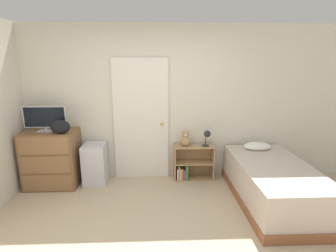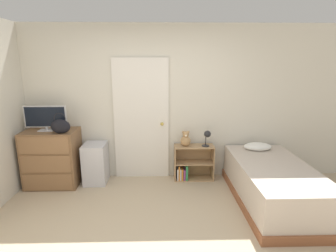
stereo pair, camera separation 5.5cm
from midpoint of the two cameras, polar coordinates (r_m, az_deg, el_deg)
ground_plane at (r=3.08m, az=-3.32°, el=-25.69°), size 16.00×16.00×0.00m
wall_back at (r=4.39m, az=-2.80°, el=4.85°), size 10.00×0.06×2.55m
door_closed at (r=4.39m, az=-5.46°, el=1.32°), size 0.91×0.09×2.02m
dresser at (r=4.62m, az=-23.48°, el=-6.39°), size 0.81×0.54×0.91m
tv at (r=4.47m, az=-24.80°, el=1.65°), size 0.65×0.16×0.39m
handbag at (r=4.23m, az=-22.03°, el=-0.02°), size 0.29×0.13×0.32m
storage_bin at (r=4.51m, az=-15.13°, el=-7.82°), size 0.36×0.42×0.66m
bookshelf at (r=4.52m, az=5.32°, el=-8.37°), size 0.66×0.27×0.59m
teddy_bear at (r=4.35m, az=4.22°, el=-2.94°), size 0.17×0.17×0.26m
desk_lamp at (r=4.34m, az=8.89°, el=-2.05°), size 0.14×0.14×0.27m
bed at (r=4.08m, az=22.20°, el=-11.51°), size 0.99×1.87×0.67m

